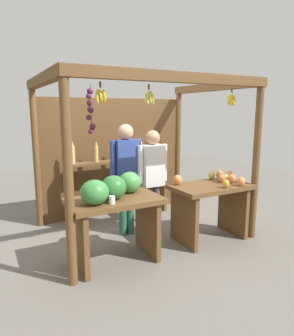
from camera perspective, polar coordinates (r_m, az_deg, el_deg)
ground_plane at (r=4.84m, az=-1.12°, el=-11.46°), size 12.00×12.00×0.00m
market_stall at (r=4.88m, az=-3.45°, el=4.86°), size 2.74×2.05×2.24m
fruit_counter_left at (r=3.68m, az=-6.16°, el=-6.81°), size 1.10×0.65×1.08m
fruit_counter_right at (r=4.47m, az=11.74°, el=-5.59°), size 1.10×0.65×0.95m
bottle_shelf_unit at (r=5.24m, az=-5.06°, el=-0.95°), size 1.76×0.22×1.35m
vendor_man at (r=4.46m, az=-3.88°, el=-0.28°), size 0.48×0.22×1.63m
vendor_woman at (r=4.54m, az=1.04°, el=-0.87°), size 0.48×0.21×1.53m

